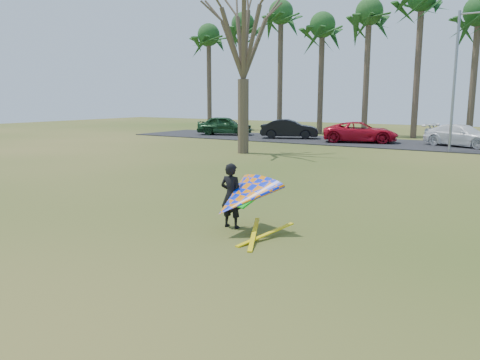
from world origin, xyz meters
The scene contains 15 objects.
ground centered at (0.00, 0.00, 0.00)m, with size 100.00×100.00×0.00m, color #23480F.
parking_strip centered at (0.00, 25.00, 0.03)m, with size 46.00×7.00×0.06m, color black.
palm_0 centered at (-22.00, 31.00, 9.17)m, with size 4.84×4.84×10.84m.
palm_1 centered at (-18.00, 31.00, 9.85)m, with size 4.84×4.84×11.54m.
palm_2 centered at (-14.00, 31.00, 10.52)m, with size 4.84×4.84×12.24m.
palm_3 centered at (-10.00, 31.00, 9.17)m, with size 4.84×4.84×10.84m.
palm_4 centered at (-6.00, 31.00, 9.85)m, with size 4.84×4.84×11.54m.
palm_6 centered at (2.00, 31.00, 9.17)m, with size 4.84×4.84×10.84m.
bare_tree_left centered at (-8.00, 15.00, 6.92)m, with size 6.60×6.60×9.70m.
streetlight centered at (2.16, 22.00, 4.46)m, with size 2.28×0.18×8.00m.
car_0 centered at (-16.10, 25.07, 0.85)m, with size 1.86×4.62×1.58m, color #1A4120.
car_1 centered at (-9.91, 24.83, 0.79)m, with size 1.53×4.40×1.45m, color black.
car_2 centered at (-4.23, 24.60, 0.78)m, with size 2.37×5.15×1.43m, color red.
car_3 centered at (2.23, 25.21, 0.76)m, with size 1.97×4.83×1.40m, color white.
kite_flyer centered at (0.50, 1.24, 0.84)m, with size 2.13×2.39×2.02m.
Camera 1 is at (6.24, -7.87, 3.16)m, focal length 35.00 mm.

